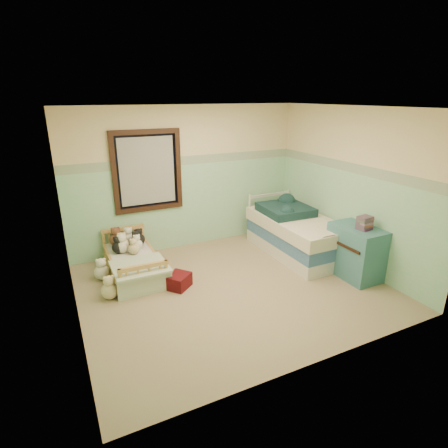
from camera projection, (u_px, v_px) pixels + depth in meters
name	position (u px, v px, depth m)	size (l,w,h in m)	color
floor	(233.00, 287.00, 5.31)	(4.20, 3.60, 0.02)	#967F5C
ceiling	(234.00, 107.00, 4.46)	(4.20, 3.60, 0.02)	silver
wall_back	(187.00, 179.00, 6.41)	(4.20, 0.04, 2.50)	beige
wall_front	(322.00, 255.00, 3.36)	(4.20, 0.04, 2.50)	beige
wall_left	(65.00, 228.00, 4.02)	(0.04, 3.60, 2.50)	beige
wall_right	(351.00, 188.00, 5.75)	(0.04, 3.60, 2.50)	beige
wainscot_mint	(188.00, 206.00, 6.57)	(4.20, 0.01, 1.50)	#84CA97
border_strip	(186.00, 160.00, 6.29)	(4.20, 0.01, 0.15)	#3C6446
window_frame	(147.00, 171.00, 6.02)	(1.16, 0.06, 1.36)	black
window_blinds	(147.00, 171.00, 6.03)	(0.92, 0.01, 1.12)	beige
toddler_bed_frame	(134.00, 268.00, 5.67)	(0.71, 1.42, 0.18)	#AE7A3C
toddler_mattress	(133.00, 259.00, 5.62)	(0.65, 1.36, 0.12)	silver
patchwork_quilt	(140.00, 266.00, 5.22)	(0.77, 0.71, 0.03)	#7CB0CC
plush_bed_brown	(116.00, 240.00, 5.93)	(0.22, 0.22, 0.22)	brown
plush_bed_white	(129.00, 238.00, 6.01)	(0.20, 0.20, 0.20)	white
plush_bed_tan	(122.00, 244.00, 5.76)	(0.21, 0.21, 0.21)	beige
plush_bed_dark	(137.00, 242.00, 5.86)	(0.20, 0.20, 0.20)	black
plush_floor_cream	(102.00, 272.00, 5.49)	(0.23, 0.23, 0.23)	silver
plush_floor_tan	(110.00, 291.00, 4.97)	(0.23, 0.23, 0.23)	beige
twin_bed_frame	(296.00, 247.00, 6.40)	(0.93, 1.86, 0.22)	silver
twin_boxspring	(296.00, 236.00, 6.33)	(0.93, 1.86, 0.22)	navy
twin_mattress	(297.00, 224.00, 6.26)	(0.97, 1.90, 0.22)	beige
teal_blanket	(285.00, 210.00, 6.43)	(0.79, 0.84, 0.14)	#142F34
dresser	(355.00, 252.00, 5.51)	(0.50, 0.80, 0.80)	#3C6B75
book_stack	(364.00, 223.00, 5.26)	(0.20, 0.15, 0.20)	brown
red_pillow	(178.00, 281.00, 5.26)	(0.33, 0.29, 0.21)	maroon
floor_book	(160.00, 280.00, 5.48)	(0.25, 0.19, 0.02)	orange
extra_plush_0	(122.00, 246.00, 5.68)	(0.21, 0.21, 0.21)	silver
extra_plush_1	(137.00, 244.00, 5.82)	(0.17, 0.17, 0.17)	white
extra_plush_2	(139.00, 239.00, 5.99)	(0.19, 0.19, 0.19)	black
extra_plush_3	(138.00, 239.00, 6.04)	(0.17, 0.17, 0.17)	brown
extra_plush_4	(118.00, 247.00, 5.67)	(0.19, 0.19, 0.19)	black
extra_plush_5	(134.00, 249.00, 5.64)	(0.18, 0.18, 0.18)	beige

